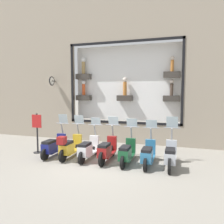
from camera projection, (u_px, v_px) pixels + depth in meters
name	position (u px, v px, depth m)	size (l,w,h in m)	color
ground_plane	(99.00, 164.00, 7.85)	(120.00, 120.00, 0.00)	gray
building_facade	(125.00, 35.00, 10.77)	(1.17, 36.00, 10.51)	gray
scooter_silver_0	(170.00, 155.00, 7.41)	(1.80, 0.61, 1.68)	black
scooter_teal_1	(148.00, 154.00, 7.63)	(1.79, 0.61, 1.53)	black
scooter_green_2	(127.00, 152.00, 7.86)	(1.79, 0.60, 1.55)	black
scooter_red_3	(107.00, 150.00, 8.10)	(1.80, 0.61, 1.61)	black
scooter_white_4	(88.00, 149.00, 8.32)	(1.79, 0.60, 1.54)	black
scooter_yellow_5	(69.00, 147.00, 8.49)	(1.80, 0.60, 1.61)	black
scooter_navy_6	(53.00, 146.00, 8.78)	(1.79, 0.61, 1.63)	black
shop_sign_post	(37.00, 132.00, 9.23)	(0.36, 0.45, 1.69)	#232326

